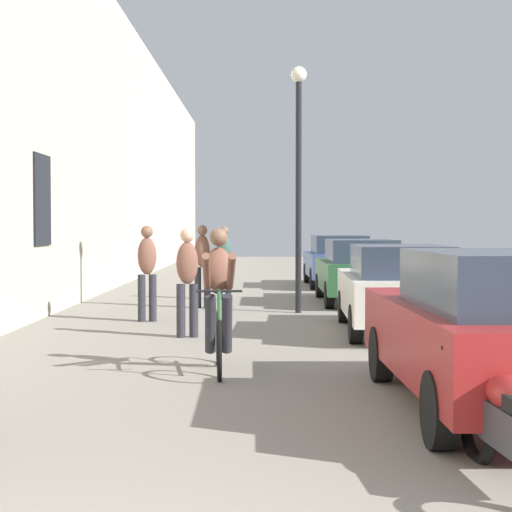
{
  "coord_description": "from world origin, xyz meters",
  "views": [
    {
      "loc": [
        0.91,
        -2.81,
        1.73
      ],
      "look_at": [
        0.78,
        15.99,
        1.05
      ],
      "focal_mm": 57.75,
      "sensor_mm": 36.0,
      "label": 1
    }
  ],
  "objects_px": {
    "cyclist_on_bicycle": "(219,303)",
    "parked_car_nearest": "(494,328)",
    "pedestrian_mid": "(147,268)",
    "parked_car_fourth": "(338,260)",
    "street_lamp": "(299,157)",
    "parked_car_third": "(359,270)",
    "parked_car_second": "(397,287)",
    "pedestrian_far": "(202,261)",
    "pedestrian_furthest": "(224,258)",
    "pedestrian_near": "(187,276)"
  },
  "relations": [
    {
      "from": "parked_car_third",
      "to": "pedestrian_furthest",
      "type": "bearing_deg",
      "value": 163.83
    },
    {
      "from": "parked_car_nearest",
      "to": "pedestrian_mid",
      "type": "bearing_deg",
      "value": 120.27
    },
    {
      "from": "pedestrian_mid",
      "to": "parked_car_nearest",
      "type": "height_order",
      "value": "pedestrian_mid"
    },
    {
      "from": "pedestrian_mid",
      "to": "parked_car_third",
      "type": "bearing_deg",
      "value": 40.1
    },
    {
      "from": "parked_car_second",
      "to": "parked_car_fourth",
      "type": "xyz_separation_m",
      "value": [
        0.0,
        10.42,
        0.02
      ]
    },
    {
      "from": "pedestrian_furthest",
      "to": "parked_car_fourth",
      "type": "relative_size",
      "value": 0.42
    },
    {
      "from": "pedestrian_furthest",
      "to": "parked_car_nearest",
      "type": "height_order",
      "value": "pedestrian_furthest"
    },
    {
      "from": "cyclist_on_bicycle",
      "to": "pedestrian_mid",
      "type": "relative_size",
      "value": 1.01
    },
    {
      "from": "street_lamp",
      "to": "parked_car_third",
      "type": "relative_size",
      "value": 1.21
    },
    {
      "from": "pedestrian_near",
      "to": "parked_car_third",
      "type": "distance_m",
      "value": 6.63
    },
    {
      "from": "cyclist_on_bicycle",
      "to": "pedestrian_far",
      "type": "xyz_separation_m",
      "value": [
        -0.74,
        7.54,
        0.18
      ]
    },
    {
      "from": "cyclist_on_bicycle",
      "to": "parked_car_second",
      "type": "xyz_separation_m",
      "value": [
        2.7,
        3.44,
        -0.07
      ]
    },
    {
      "from": "cyclist_on_bicycle",
      "to": "pedestrian_furthest",
      "type": "xyz_separation_m",
      "value": [
        -0.37,
        9.54,
        0.17
      ]
    },
    {
      "from": "parked_car_second",
      "to": "cyclist_on_bicycle",
      "type": "bearing_deg",
      "value": -128.18
    },
    {
      "from": "pedestrian_mid",
      "to": "parked_car_second",
      "type": "bearing_deg",
      "value": -20.72
    },
    {
      "from": "parked_car_second",
      "to": "parked_car_fourth",
      "type": "height_order",
      "value": "parked_car_fourth"
    },
    {
      "from": "pedestrian_far",
      "to": "street_lamp",
      "type": "bearing_deg",
      "value": -25.82
    },
    {
      "from": "cyclist_on_bicycle",
      "to": "parked_car_nearest",
      "type": "xyz_separation_m",
      "value": [
        2.68,
        -2.21,
        -0.03
      ]
    },
    {
      "from": "pedestrian_far",
      "to": "parked_car_nearest",
      "type": "bearing_deg",
      "value": -70.71
    },
    {
      "from": "cyclist_on_bicycle",
      "to": "pedestrian_mid",
      "type": "xyz_separation_m",
      "value": [
        -1.57,
        5.05,
        0.17
      ]
    },
    {
      "from": "pedestrian_mid",
      "to": "street_lamp",
      "type": "bearing_deg",
      "value": 28.43
    },
    {
      "from": "cyclist_on_bicycle",
      "to": "parked_car_fourth",
      "type": "relative_size",
      "value": 0.42
    },
    {
      "from": "cyclist_on_bicycle",
      "to": "parked_car_nearest",
      "type": "distance_m",
      "value": 3.47
    },
    {
      "from": "pedestrian_near",
      "to": "pedestrian_furthest",
      "type": "xyz_separation_m",
      "value": [
        0.27,
        6.61,
        0.02
      ]
    },
    {
      "from": "pedestrian_far",
      "to": "parked_car_nearest",
      "type": "xyz_separation_m",
      "value": [
        3.41,
        -9.75,
        -0.21
      ]
    },
    {
      "from": "parked_car_third",
      "to": "parked_car_second",
      "type": "bearing_deg",
      "value": -89.95
    },
    {
      "from": "pedestrian_furthest",
      "to": "street_lamp",
      "type": "height_order",
      "value": "street_lamp"
    },
    {
      "from": "parked_car_fourth",
      "to": "pedestrian_far",
      "type": "bearing_deg",
      "value": -118.59
    },
    {
      "from": "pedestrian_mid",
      "to": "parked_car_fourth",
      "type": "height_order",
      "value": "pedestrian_mid"
    },
    {
      "from": "parked_car_third",
      "to": "parked_car_nearest",
      "type": "bearing_deg",
      "value": -90.12
    },
    {
      "from": "pedestrian_mid",
      "to": "pedestrian_far",
      "type": "bearing_deg",
      "value": 71.58
    },
    {
      "from": "pedestrian_near",
      "to": "parked_car_fourth",
      "type": "relative_size",
      "value": 0.41
    },
    {
      "from": "street_lamp",
      "to": "parked_car_fourth",
      "type": "distance_m",
      "value": 7.78
    },
    {
      "from": "pedestrian_furthest",
      "to": "street_lamp",
      "type": "relative_size",
      "value": 0.35
    },
    {
      "from": "cyclist_on_bicycle",
      "to": "street_lamp",
      "type": "xyz_separation_m",
      "value": [
        1.25,
        6.58,
        2.3
      ]
    },
    {
      "from": "parked_car_nearest",
      "to": "pedestrian_near",
      "type": "bearing_deg",
      "value": 122.85
    },
    {
      "from": "parked_car_nearest",
      "to": "cyclist_on_bicycle",
      "type": "bearing_deg",
      "value": 140.41
    },
    {
      "from": "cyclist_on_bicycle",
      "to": "parked_car_third",
      "type": "bearing_deg",
      "value": 72.66
    },
    {
      "from": "pedestrian_near",
      "to": "cyclist_on_bicycle",
      "type": "bearing_deg",
      "value": -77.62
    },
    {
      "from": "pedestrian_near",
      "to": "parked_car_fourth",
      "type": "height_order",
      "value": "pedestrian_near"
    },
    {
      "from": "street_lamp",
      "to": "parked_car_second",
      "type": "bearing_deg",
      "value": -65.15
    },
    {
      "from": "street_lamp",
      "to": "parked_car_second",
      "type": "distance_m",
      "value": 4.19
    },
    {
      "from": "street_lamp",
      "to": "pedestrian_furthest",
      "type": "bearing_deg",
      "value": 118.74
    },
    {
      "from": "street_lamp",
      "to": "parked_car_fourth",
      "type": "height_order",
      "value": "street_lamp"
    },
    {
      "from": "cyclist_on_bicycle",
      "to": "pedestrian_far",
      "type": "bearing_deg",
      "value": 95.58
    },
    {
      "from": "pedestrian_mid",
      "to": "parked_car_fourth",
      "type": "relative_size",
      "value": 0.42
    },
    {
      "from": "cyclist_on_bicycle",
      "to": "street_lamp",
      "type": "relative_size",
      "value": 0.36
    },
    {
      "from": "parked_car_second",
      "to": "street_lamp",
      "type": "bearing_deg",
      "value": 114.85
    },
    {
      "from": "parked_car_nearest",
      "to": "parked_car_fourth",
      "type": "distance_m",
      "value": 16.07
    },
    {
      "from": "parked_car_nearest",
      "to": "pedestrian_far",
      "type": "bearing_deg",
      "value": 109.29
    }
  ]
}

